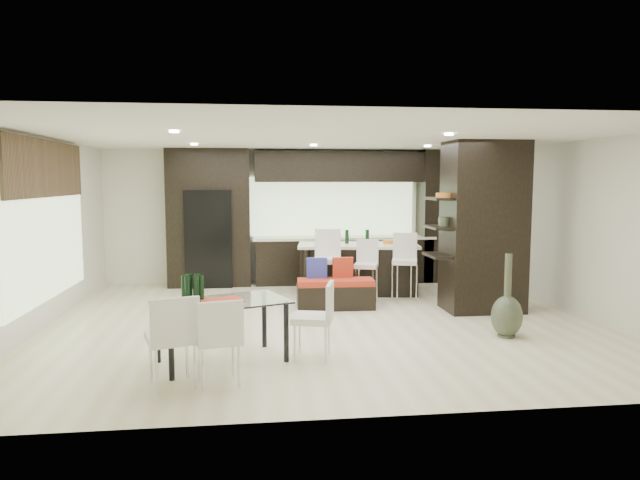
{
  "coord_description": "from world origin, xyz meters",
  "views": [
    {
      "loc": [
        -1.07,
        -8.26,
        2.09
      ],
      "look_at": [
        0.0,
        0.6,
        1.15
      ],
      "focal_mm": 32.0,
      "sensor_mm": 36.0,
      "label": 1
    }
  ],
  "objects": [
    {
      "name": "chair_near",
      "position": [
        -1.42,
        -2.5,
        0.42
      ],
      "size": [
        0.53,
        0.53,
        0.84
      ],
      "primitive_type": "cube",
      "rotation": [
        0.0,
        0.0,
        0.19
      ],
      "color": "silver",
      "rests_on": "ground"
    },
    {
      "name": "left_wall",
      "position": [
        -4.0,
        0.0,
        1.35
      ],
      "size": [
        0.02,
        7.0,
        2.7
      ],
      "primitive_type": "cube",
      "color": "silver",
      "rests_on": "ground"
    },
    {
      "name": "partition_column",
      "position": [
        2.6,
        0.4,
        1.35
      ],
      "size": [
        1.2,
        0.8,
        2.7
      ],
      "primitive_type": "cube",
      "color": "black",
      "rests_on": "ground"
    },
    {
      "name": "chair_far",
      "position": [
        -1.88,
        -2.51,
        0.44
      ],
      "size": [
        0.6,
        0.6,
        0.88
      ],
      "primitive_type": "cube",
      "rotation": [
        0.0,
        0.0,
        0.31
      ],
      "color": "silver",
      "rests_on": "ground"
    },
    {
      "name": "kitchen_island",
      "position": [
        0.88,
        2.03,
        0.46
      ],
      "size": [
        2.29,
        1.21,
        0.91
      ],
      "primitive_type": "cube",
      "rotation": [
        0.0,
        0.0,
        -0.13
      ],
      "color": "black",
      "rests_on": "ground"
    },
    {
      "name": "back_wall",
      "position": [
        0.0,
        3.5,
        1.35
      ],
      "size": [
        8.0,
        0.02,
        2.7
      ],
      "primitive_type": "cube",
      "color": "silver",
      "rests_on": "ground"
    },
    {
      "name": "refrigerator",
      "position": [
        -1.9,
        3.12,
        0.95
      ],
      "size": [
        0.9,
        0.68,
        1.9
      ],
      "primitive_type": "cube",
      "color": "black",
      "rests_on": "ground"
    },
    {
      "name": "ceiling",
      "position": [
        0.0,
        0.0,
        2.7
      ],
      "size": [
        8.0,
        7.0,
        0.02
      ],
      "primitive_type": "cube",
      "color": "white",
      "rests_on": "ground"
    },
    {
      "name": "window_back",
      "position": [
        0.6,
        3.46,
        1.55
      ],
      "size": [
        3.4,
        0.04,
        1.2
      ],
      "primitive_type": "cube",
      "color": "#B2D199",
      "rests_on": "back_wall"
    },
    {
      "name": "bench",
      "position": [
        0.28,
        0.8,
        0.24
      ],
      "size": [
        1.27,
        0.52,
        0.48
      ],
      "primitive_type": "cube",
      "rotation": [
        0.0,
        0.0,
        -0.03
      ],
      "color": "black",
      "rests_on": "ground"
    },
    {
      "name": "stool_left",
      "position": [
        0.21,
        1.24,
        0.51
      ],
      "size": [
        0.51,
        0.51,
        1.01
      ],
      "primitive_type": "cube",
      "rotation": [
        0.0,
        0.0,
        -0.15
      ],
      "color": "silver",
      "rests_on": "ground"
    },
    {
      "name": "window_left",
      "position": [
        -3.96,
        0.2,
        1.35
      ],
      "size": [
        0.04,
        3.2,
        1.9
      ],
      "primitive_type": "cube",
      "color": "#B2D199",
      "rests_on": "left_wall"
    },
    {
      "name": "dining_table",
      "position": [
        -1.42,
        -1.78,
        0.36
      ],
      "size": [
        1.67,
        1.3,
        0.71
      ],
      "primitive_type": "cube",
      "rotation": [
        0.0,
        0.0,
        0.36
      ],
      "color": "white",
      "rests_on": "ground"
    },
    {
      "name": "right_wall",
      "position": [
        4.0,
        0.0,
        1.35
      ],
      "size": [
        0.02,
        7.0,
        2.7
      ],
      "primitive_type": "cube",
      "color": "silver",
      "rests_on": "ground"
    },
    {
      "name": "ground",
      "position": [
        0.0,
        0.0,
        0.0
      ],
      "size": [
        8.0,
        8.0,
        0.0
      ],
      "primitive_type": "plane",
      "color": "beige",
      "rests_on": "ground"
    },
    {
      "name": "stone_accent",
      "position": [
        -3.93,
        0.2,
        2.25
      ],
      "size": [
        0.08,
        3.0,
        0.8
      ],
      "primitive_type": "cube",
      "color": "brown",
      "rests_on": "left_wall"
    },
    {
      "name": "stool_right",
      "position": [
        1.55,
        1.25,
        0.47
      ],
      "size": [
        0.52,
        0.52,
        0.95
      ],
      "primitive_type": "cube",
      "rotation": [
        0.0,
        0.0,
        -0.29
      ],
      "color": "silver",
      "rests_on": "ground"
    },
    {
      "name": "stool_mid",
      "position": [
        0.88,
        1.27,
        0.43
      ],
      "size": [
        0.48,
        0.48,
        0.86
      ],
      "primitive_type": "cube",
      "rotation": [
        0.0,
        0.0,
        -0.33
      ],
      "color": "silver",
      "rests_on": "ground"
    },
    {
      "name": "chair_end",
      "position": [
        -0.38,
        -1.78,
        0.42
      ],
      "size": [
        0.55,
        0.55,
        0.84
      ],
      "primitive_type": "cube",
      "rotation": [
        0.0,
        0.0,
        1.33
      ],
      "color": "silver",
      "rests_on": "ground"
    },
    {
      "name": "back_cabinetry",
      "position": [
        0.5,
        3.17,
        1.35
      ],
      "size": [
        6.8,
        0.68,
        2.7
      ],
      "primitive_type": "cube",
      "color": "black",
      "rests_on": "ground"
    },
    {
      "name": "floor_vase",
      "position": [
        2.3,
        -1.16,
        0.56
      ],
      "size": [
        0.52,
        0.52,
        1.13
      ],
      "primitive_type": null,
      "rotation": [
        0.0,
        0.0,
        0.32
      ],
      "color": "#3D4733",
      "rests_on": "ground"
    },
    {
      "name": "ceiling_spots",
      "position": [
        0.0,
        0.25,
        2.68
      ],
      "size": [
        4.0,
        3.0,
        0.02
      ],
      "primitive_type": "cube",
      "color": "white",
      "rests_on": "ceiling"
    }
  ]
}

